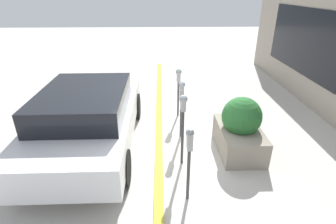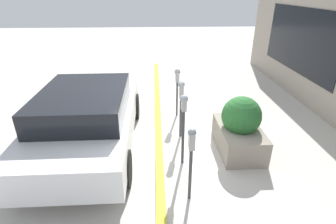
{
  "view_description": "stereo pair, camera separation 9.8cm",
  "coord_description": "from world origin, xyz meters",
  "px_view_note": "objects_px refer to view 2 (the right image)",
  "views": [
    {
      "loc": [
        -4.98,
        0.02,
        3.24
      ],
      "look_at": [
        0.0,
        -0.12,
        0.88
      ],
      "focal_mm": 28.0,
      "sensor_mm": 36.0,
      "label": 1
    },
    {
      "loc": [
        -4.97,
        0.12,
        3.24
      ],
      "look_at": [
        0.0,
        -0.12,
        0.88
      ],
      "focal_mm": 28.0,
      "sensor_mm": 36.0,
      "label": 2
    }
  ],
  "objects_px": {
    "planter_box": "(240,128)",
    "parked_car_front": "(88,117)",
    "parking_meter_middle": "(181,98)",
    "parking_meter_fourth": "(177,80)",
    "parking_meter_nearest": "(191,150)",
    "parking_meter_second": "(184,114)"
  },
  "relations": [
    {
      "from": "planter_box",
      "to": "parked_car_front",
      "type": "height_order",
      "value": "parked_car_front"
    },
    {
      "from": "planter_box",
      "to": "parked_car_front",
      "type": "bearing_deg",
      "value": 84.96
    },
    {
      "from": "parking_meter_middle",
      "to": "parked_car_front",
      "type": "bearing_deg",
      "value": 99.48
    },
    {
      "from": "parking_meter_fourth",
      "to": "planter_box",
      "type": "height_order",
      "value": "parking_meter_fourth"
    },
    {
      "from": "parking_meter_middle",
      "to": "parking_meter_nearest",
      "type": "bearing_deg",
      "value": 178.95
    },
    {
      "from": "parking_meter_middle",
      "to": "parking_meter_fourth",
      "type": "bearing_deg",
      "value": -0.21
    },
    {
      "from": "parked_car_front",
      "to": "parking_meter_nearest",
      "type": "bearing_deg",
      "value": -131.13
    },
    {
      "from": "planter_box",
      "to": "parking_meter_nearest",
      "type": "bearing_deg",
      "value": 138.97
    },
    {
      "from": "parking_meter_second",
      "to": "parked_car_front",
      "type": "relative_size",
      "value": 0.34
    },
    {
      "from": "parking_meter_nearest",
      "to": "parking_meter_fourth",
      "type": "xyz_separation_m",
      "value": [
        3.21,
        -0.04,
        0.05
      ]
    },
    {
      "from": "parking_meter_second",
      "to": "parked_car_front",
      "type": "height_order",
      "value": "parking_meter_second"
    },
    {
      "from": "parking_meter_middle",
      "to": "planter_box",
      "type": "xyz_separation_m",
      "value": [
        -0.63,
        -1.21,
        -0.47
      ]
    },
    {
      "from": "parked_car_front",
      "to": "planter_box",
      "type": "bearing_deg",
      "value": -95.51
    },
    {
      "from": "parking_meter_middle",
      "to": "planter_box",
      "type": "distance_m",
      "value": 1.44
    },
    {
      "from": "parking_meter_fourth",
      "to": "parked_car_front",
      "type": "height_order",
      "value": "parked_car_front"
    },
    {
      "from": "parking_meter_second",
      "to": "planter_box",
      "type": "distance_m",
      "value": 1.46
    },
    {
      "from": "parking_meter_middle",
      "to": "parked_car_front",
      "type": "distance_m",
      "value": 2.08
    },
    {
      "from": "parking_meter_second",
      "to": "parking_meter_nearest",
      "type": "bearing_deg",
      "value": -178.82
    },
    {
      "from": "parking_meter_middle",
      "to": "parked_car_front",
      "type": "relative_size",
      "value": 0.32
    },
    {
      "from": "parking_meter_second",
      "to": "parked_car_front",
      "type": "bearing_deg",
      "value": 69.96
    },
    {
      "from": "parking_meter_nearest",
      "to": "parking_meter_second",
      "type": "xyz_separation_m",
      "value": [
        1.0,
        0.02,
        0.13
      ]
    },
    {
      "from": "parking_meter_fourth",
      "to": "planter_box",
      "type": "distance_m",
      "value": 2.2
    }
  ]
}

